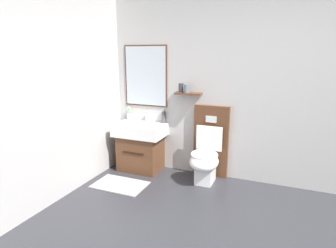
% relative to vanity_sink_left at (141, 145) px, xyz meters
% --- Properties ---
extents(wall_back, '(5.23, 0.27, 2.53)m').
position_rel_vanity_sink_left_xyz_m(wall_back, '(2.02, 0.27, 0.89)').
color(wall_back, '#B7B5B2').
rests_on(wall_back, ground).
extents(bath_mat, '(0.68, 0.44, 0.01)m').
position_rel_vanity_sink_left_xyz_m(bath_mat, '(0.00, -0.60, -0.37)').
color(bath_mat, '#9E9993').
rests_on(bath_mat, ground).
extents(vanity_sink_left, '(0.72, 0.49, 0.69)m').
position_rel_vanity_sink_left_xyz_m(vanity_sink_left, '(0.00, 0.00, 0.00)').
color(vanity_sink_left, '#56331E').
rests_on(vanity_sink_left, ground).
extents(tap_on_left_sink, '(0.03, 0.13, 0.11)m').
position_rel_vanity_sink_left_xyz_m(tap_on_left_sink, '(0.00, 0.18, 0.39)').
color(tap_on_left_sink, silver).
rests_on(tap_on_left_sink, vanity_sink_left).
extents(toilet, '(0.48, 0.62, 1.00)m').
position_rel_vanity_sink_left_xyz_m(toilet, '(1.00, 0.01, 0.00)').
color(toilet, '#56331E').
rests_on(toilet, ground).
extents(toothbrush_cup, '(0.07, 0.07, 0.21)m').
position_rel_vanity_sink_left_xyz_m(toothbrush_cup, '(-0.28, 0.17, 0.38)').
color(toothbrush_cup, silver).
rests_on(toothbrush_cup, vanity_sink_left).
extents(soap_dispenser, '(0.06, 0.06, 0.20)m').
position_rel_vanity_sink_left_xyz_m(soap_dispenser, '(0.29, 0.18, 0.41)').
color(soap_dispenser, '#4C4C51').
rests_on(soap_dispenser, vanity_sink_left).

